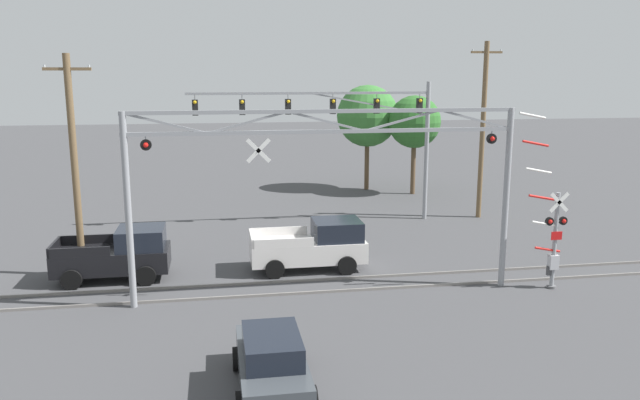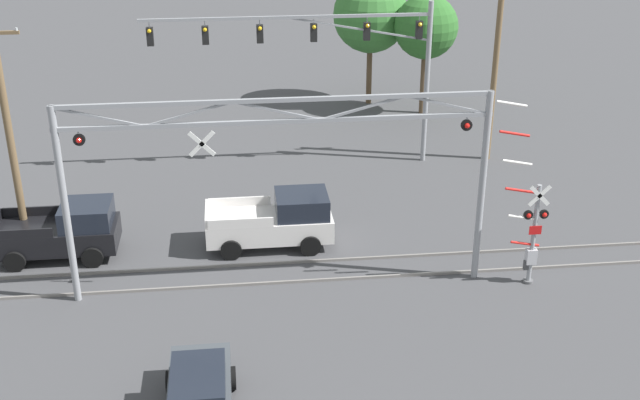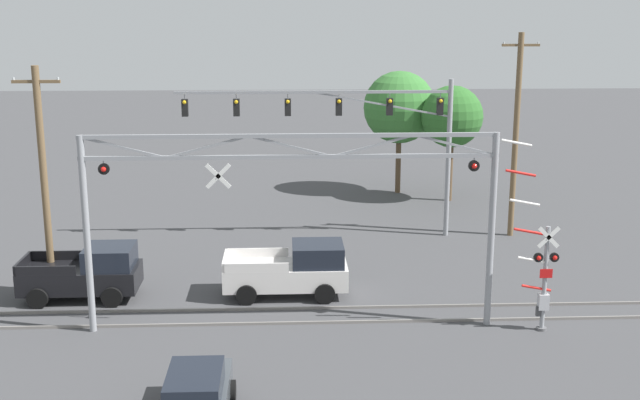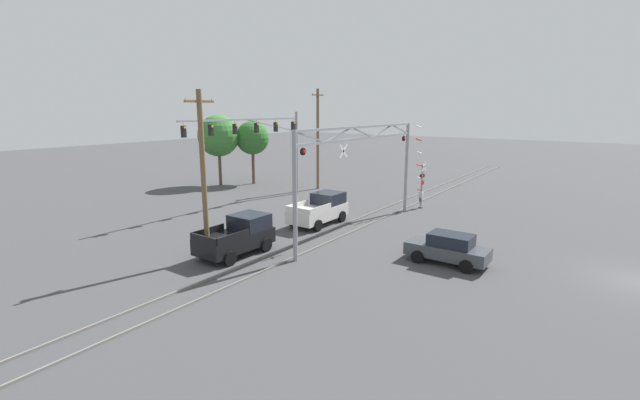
% 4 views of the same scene
% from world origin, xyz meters
% --- Properties ---
extents(rail_track_near, '(80.00, 0.08, 0.10)m').
position_xyz_m(rail_track_near, '(0.00, 15.51, 0.05)').
color(rail_track_near, gray).
rests_on(rail_track_near, ground_plane).
extents(rail_track_far, '(80.00, 0.08, 0.10)m').
position_xyz_m(rail_track_far, '(0.00, 16.94, 0.05)').
color(rail_track_far, gray).
rests_on(rail_track_far, ground_plane).
extents(crossing_gantry, '(14.17, 0.28, 6.92)m').
position_xyz_m(crossing_gantry, '(-0.02, 15.22, 4.86)').
color(crossing_gantry, gray).
rests_on(crossing_gantry, ground_plane).
extents(crossing_signal_mast, '(2.22, 0.35, 6.80)m').
position_xyz_m(crossing_signal_mast, '(8.61, 14.60, 2.13)').
color(crossing_signal_mast, gray).
rests_on(crossing_signal_mast, ground_plane).
extents(traffic_signal_span, '(13.28, 0.39, 7.73)m').
position_xyz_m(traffic_signal_span, '(3.82, 26.74, 5.62)').
color(traffic_signal_span, gray).
rests_on(traffic_signal_span, ground_plane).
extents(pickup_truck_lead, '(4.81, 2.31, 2.08)m').
position_xyz_m(pickup_truck_lead, '(0.07, 18.56, 1.03)').
color(pickup_truck_lead, silver).
rests_on(pickup_truck_lead, ground_plane).
extents(pickup_truck_following, '(4.46, 2.31, 2.08)m').
position_xyz_m(pickup_truck_following, '(-7.90, 18.55, 1.02)').
color(pickup_truck_following, black).
rests_on(pickup_truck_following, ground_plane).
extents(sedan_waiting, '(1.96, 4.19, 1.62)m').
position_xyz_m(sedan_waiting, '(-2.66, 8.45, 0.82)').
color(sedan_waiting, '#3D4247').
rests_on(sedan_waiting, ground_plane).
extents(utility_pole_left, '(1.80, 0.28, 8.93)m').
position_xyz_m(utility_pole_left, '(-9.48, 19.29, 4.61)').
color(utility_pole_left, brown).
rests_on(utility_pole_left, ground_plane).
extents(utility_pole_right, '(1.80, 0.28, 9.91)m').
position_xyz_m(utility_pole_right, '(10.98, 26.59, 5.10)').
color(utility_pole_right, brown).
rests_on(utility_pole_right, ground_plane).
extents(background_tree_beyond_span, '(3.55, 3.55, 6.73)m').
position_xyz_m(background_tree_beyond_span, '(9.42, 34.08, 4.93)').
color(background_tree_beyond_span, brown).
rests_on(background_tree_beyond_span, ground_plane).
extents(background_tree_far_left_verge, '(4.32, 4.32, 7.40)m').
position_xyz_m(background_tree_far_left_verge, '(6.70, 36.31, 5.22)').
color(background_tree_far_left_verge, brown).
rests_on(background_tree_far_left_verge, ground_plane).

